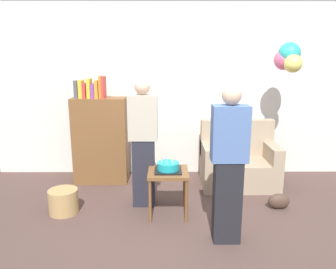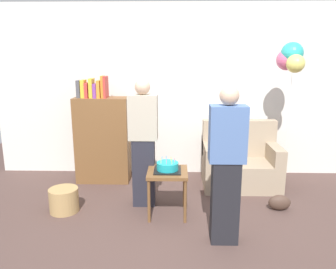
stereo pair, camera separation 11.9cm
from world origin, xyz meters
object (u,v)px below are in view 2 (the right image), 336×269
at_px(bookshelf, 102,137).
at_px(handbag, 280,203).
at_px(side_table, 167,177).
at_px(birthday_cake, 167,167).
at_px(couch, 240,164).
at_px(person_blowing_candles, 143,143).
at_px(person_holding_cake, 226,166).
at_px(wicker_basket, 64,200).
at_px(balloon_bunch, 291,58).

bearing_deg(bookshelf, handbag, -21.89).
relative_size(side_table, birthday_cake, 1.76).
relative_size(couch, side_table, 1.96).
bearing_deg(bookshelf, side_table, -47.63).
relative_size(side_table, handbag, 2.01).
xyz_separation_m(person_blowing_candles, person_holding_cake, (0.92, -0.88, 0.00)).
bearing_deg(person_blowing_candles, side_table, -48.87).
relative_size(couch, birthday_cake, 3.44).
height_order(wicker_basket, handbag, wicker_basket).
xyz_separation_m(side_table, handbag, (1.41, 0.14, -0.38)).
bearing_deg(person_blowing_candles, handbag, -11.33).
distance_m(bookshelf, handbag, 2.69).
relative_size(couch, person_blowing_candles, 0.67).
xyz_separation_m(birthday_cake, person_blowing_candles, (-0.31, 0.28, 0.22)).
distance_m(birthday_cake, balloon_bunch, 2.25).
bearing_deg(balloon_bunch, person_blowing_candles, -163.24).
height_order(bookshelf, balloon_bunch, balloon_bunch).
bearing_deg(birthday_cake, person_blowing_candles, 137.87).
distance_m(person_holding_cake, balloon_bunch, 2.08).
distance_m(person_blowing_candles, wicker_basket, 1.22).
xyz_separation_m(couch, birthday_cake, (-1.06, -0.97, 0.27)).
height_order(couch, person_holding_cake, person_holding_cake).
bearing_deg(couch, person_holding_cake, -106.20).
xyz_separation_m(bookshelf, person_blowing_candles, (0.71, -0.84, 0.14)).
height_order(side_table, balloon_bunch, balloon_bunch).
height_order(birthday_cake, handbag, birthday_cake).
relative_size(side_table, person_holding_cake, 0.34).
bearing_deg(birthday_cake, handbag, 5.83).
distance_m(birthday_cake, person_holding_cake, 0.88).
xyz_separation_m(bookshelf, person_holding_cake, (1.63, -1.72, 0.14)).
height_order(person_blowing_candles, person_holding_cake, same).
xyz_separation_m(couch, person_blowing_candles, (-1.37, -0.68, 0.49)).
bearing_deg(wicker_basket, couch, 21.38).
bearing_deg(person_blowing_candles, wicker_basket, -173.20).
xyz_separation_m(couch, balloon_bunch, (0.59, -0.10, 1.53)).
height_order(couch, birthday_cake, couch).
bearing_deg(person_blowing_candles, person_holding_cake, -50.43).
bearing_deg(side_table, person_holding_cake, -44.46).
distance_m(couch, bookshelf, 2.12).
xyz_separation_m(person_blowing_candles, balloon_bunch, (1.96, 0.59, 1.04)).
relative_size(couch, person_holding_cake, 0.67).
distance_m(wicker_basket, balloon_bunch, 3.51).
height_order(handbag, balloon_bunch, balloon_bunch).
relative_size(birthday_cake, person_blowing_candles, 0.20).
relative_size(person_holding_cake, wicker_basket, 4.53).
xyz_separation_m(handbag, balloon_bunch, (0.24, 0.73, 1.77)).
xyz_separation_m(side_table, balloon_bunch, (1.65, 0.87, 1.40)).
xyz_separation_m(birthday_cake, balloon_bunch, (1.65, 0.87, 1.26)).
bearing_deg(side_table, birthday_cake, -135.06).
relative_size(wicker_basket, handbag, 1.29).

